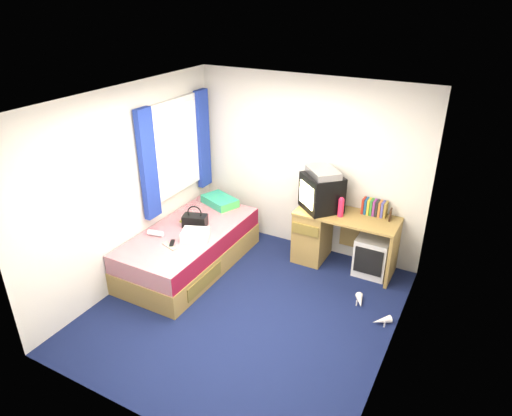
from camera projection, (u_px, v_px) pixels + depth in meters
The scene contains 20 objects.
ground at pixel (246, 309), 5.27m from camera, with size 3.40×3.40×0.00m, color #0C1438.
room_shell at pixel (244, 195), 4.64m from camera, with size 3.40×3.40×3.40m.
bed at pixel (190, 248), 5.98m from camera, with size 1.01×2.00×0.54m.
pillow at pixel (220, 201), 6.53m from camera, with size 0.51×0.32×0.11m, color teal.
desk at pixel (325, 233), 6.05m from camera, with size 1.30×0.55×0.75m.
storage_cube at pixel (373, 255), 5.85m from camera, with size 0.41×0.41×0.52m, color silver.
crt_tv at pixel (322, 192), 5.84m from camera, with size 0.64×0.64×0.47m.
vcr at pixel (323, 172), 5.72m from camera, with size 0.45×0.32×0.09m, color #B0B0B2.
book_row at pixel (375, 208), 5.75m from camera, with size 0.31×0.13×0.20m.
picture_frame at pixel (390, 215), 5.63m from camera, with size 0.02×0.12×0.14m, color #311E10.
pink_water_bottle at pixel (341, 208), 5.70m from camera, with size 0.07×0.07×0.23m, color #F2224A.
aerosol_can at pixel (337, 204), 5.85m from camera, with size 0.05×0.05×0.20m, color silver.
handbag at pixel (195, 220), 5.93m from camera, with size 0.35×0.26×0.29m.
towel at pixel (195, 235), 5.64m from camera, with size 0.33×0.27×0.11m, color white.
magazine at pixel (191, 219), 6.13m from camera, with size 0.21×0.28×0.01m, color yellow.
water_bottle at pixel (156, 233), 5.71m from camera, with size 0.07×0.07×0.20m, color silver.
colour_swatch_fan at pixel (169, 246), 5.48m from camera, with size 0.22×0.06×0.01m, color #F4A436.
remote_control at pixel (172, 243), 5.54m from camera, with size 0.05×0.16×0.02m, color black.
window_assembly at pixel (176, 150), 6.02m from camera, with size 0.11×1.42×1.40m.
white_heels at pixel (370, 310), 5.19m from camera, with size 0.51×0.46×0.09m.
Camera 1 is at (2.11, -3.66, 3.35)m, focal length 32.00 mm.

